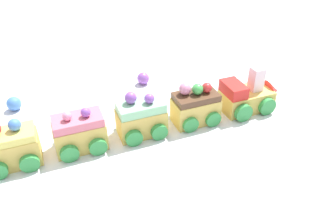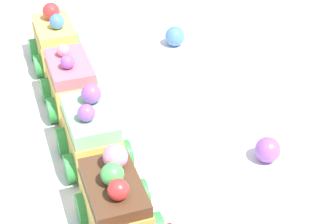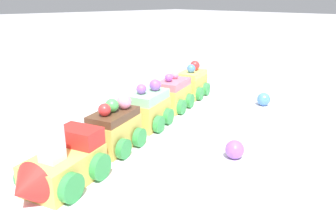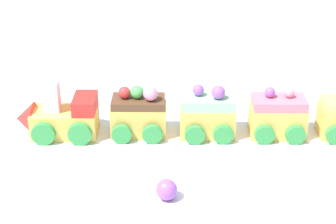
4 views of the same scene
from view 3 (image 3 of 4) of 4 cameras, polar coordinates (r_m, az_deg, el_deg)
ground_plane at (r=0.54m, az=-1.56°, el=-4.71°), size 10.00×10.00×0.00m
display_board at (r=0.54m, az=-1.57°, el=-4.13°), size 0.80×0.46×0.01m
cake_train_locomotive at (r=0.40m, az=-18.40°, el=-9.14°), size 0.13×0.10×0.08m
cake_car_chocolate at (r=0.47m, az=-9.13°, el=-3.05°), size 0.09×0.08×0.08m
cake_car_mint at (r=0.55m, az=-3.38°, el=0.45°), size 0.09×0.08×0.08m
cake_car_strawberry at (r=0.64m, az=0.92°, el=2.93°), size 0.09×0.08×0.07m
cake_car_lemon at (r=0.73m, az=4.20°, el=4.96°), size 0.09×0.08×0.08m
gumball_purple at (r=0.46m, az=11.53°, el=-6.41°), size 0.03×0.03×0.03m
gumball_blue at (r=0.69m, az=16.31°, el=2.15°), size 0.03×0.03×0.03m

